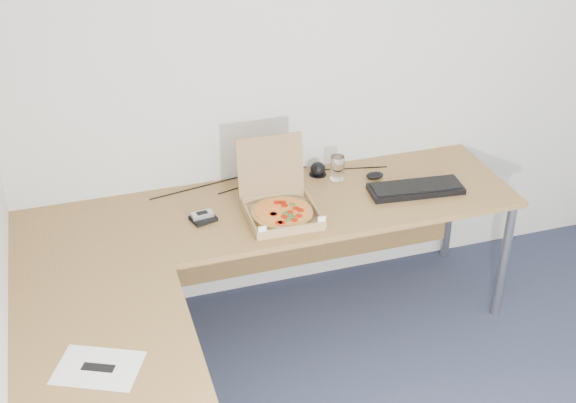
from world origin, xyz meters
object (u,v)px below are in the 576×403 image
object	(u,v)px
pizza_box	(281,208)
keyboard	(416,189)
wallet	(203,219)
desk	(228,271)
drinking_glass	(337,168)

from	to	relation	value
pizza_box	keyboard	size ratio (longest dim) A/B	0.81
pizza_box	keyboard	world-z (taller)	pizza_box
pizza_box	keyboard	distance (m)	0.73
wallet	desk	bearing A→B (deg)	-103.18
drinking_glass	keyboard	bearing A→B (deg)	-36.66
pizza_box	keyboard	xyz separation A→B (m)	(0.73, 0.02, -0.03)
desk	pizza_box	size ratio (longest dim) A/B	6.39
keyboard	pizza_box	bearing A→B (deg)	-172.64
desk	drinking_glass	xyz separation A→B (m)	(0.74, 0.60, 0.10)
desk	drinking_glass	size ratio (longest dim) A/B	18.98
desk	wallet	distance (m)	0.41
drinking_glass	keyboard	distance (m)	0.42
wallet	keyboard	bearing A→B (deg)	-19.54
keyboard	wallet	size ratio (longest dim) A/B	4.26
keyboard	wallet	xyz separation A→B (m)	(-1.10, 0.05, -0.01)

